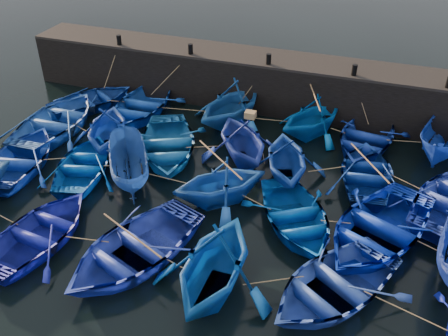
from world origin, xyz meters
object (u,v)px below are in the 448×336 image
(boat_8, at_px, (167,144))
(boat_0, at_px, (92,100))
(boat_13, at_px, (22,157))
(wooden_crate, at_px, (250,115))

(boat_8, bearing_deg, boat_0, 127.51)
(boat_8, bearing_deg, boat_13, -176.22)
(boat_8, bearing_deg, wooden_crate, -14.42)
(boat_13, height_order, wooden_crate, wooden_crate)
(boat_0, distance_m, boat_8, 6.25)
(boat_8, height_order, boat_13, boat_8)
(boat_13, distance_m, wooden_crate, 9.69)
(boat_0, distance_m, wooden_crate, 9.51)
(boat_0, bearing_deg, wooden_crate, -160.10)
(boat_13, xyz_separation_m, wooden_crate, (8.85, 3.54, 1.78))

